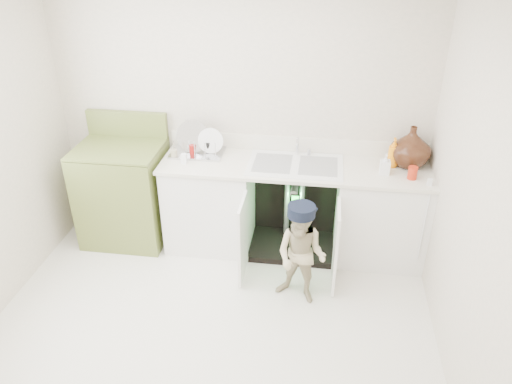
% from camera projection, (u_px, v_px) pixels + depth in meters
% --- Properties ---
extents(ground, '(3.50, 3.50, 0.00)m').
position_uv_depth(ground, '(210.00, 329.00, 3.94)').
color(ground, beige).
rests_on(ground, ground).
extents(room_shell, '(6.00, 5.50, 1.26)m').
position_uv_depth(room_shell, '(202.00, 191.00, 3.33)').
color(room_shell, beige).
rests_on(room_shell, ground).
extents(counter_run, '(2.44, 1.02, 1.27)m').
position_uv_depth(counter_run, '(298.00, 205.00, 4.68)').
color(counter_run, white).
rests_on(counter_run, ground).
extents(avocado_stove, '(0.79, 0.65, 1.23)m').
position_uv_depth(avocado_stove, '(124.00, 192.00, 4.85)').
color(avocado_stove, olive).
rests_on(avocado_stove, ground).
extents(repair_worker, '(0.51, 0.62, 0.90)m').
position_uv_depth(repair_worker, '(301.00, 254.00, 4.04)').
color(repair_worker, '#CBB592').
rests_on(repair_worker, ground).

